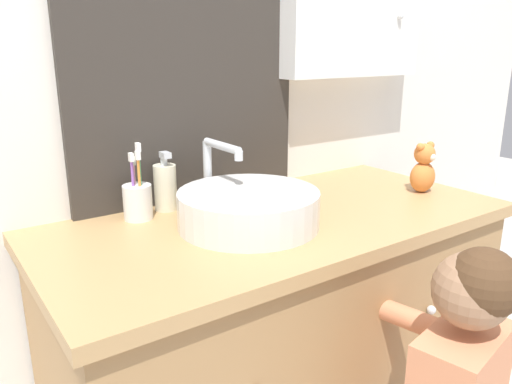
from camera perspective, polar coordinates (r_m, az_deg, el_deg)
wall_back at (r=1.54m, az=-3.45°, el=16.40°), size 3.20×0.18×2.50m
vanity_counter at (r=1.52m, az=2.68°, el=-17.90°), size 1.26×0.60×0.84m
sink_basin at (r=1.25m, az=-0.94°, el=-1.75°), size 0.35×0.40×0.20m
toothbrush_holder at (r=1.33m, az=-13.38°, el=-0.88°), size 0.07×0.07×0.20m
soap_dispenser at (r=1.39m, az=-10.33°, el=0.64°), size 0.06×0.06×0.16m
teddy_bear at (r=1.62m, az=18.58°, el=2.54°), size 0.09×0.07×0.16m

